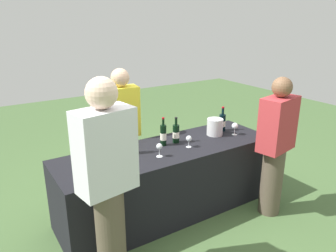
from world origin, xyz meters
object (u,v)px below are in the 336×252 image
(wine_bottle_2, at_px, (176,133))
(guest_1, at_px, (276,144))
(wine_glass_1, at_px, (159,147))
(ice_bucket, at_px, (215,127))
(wine_bottle_0, at_px, (132,143))
(server_pouring, at_px, (122,129))
(guest_0, at_px, (107,181))
(wine_glass_0, at_px, (107,158))
(wine_glass_2, at_px, (189,139))
(wine_bottle_1, at_px, (163,135))
(wine_glass_3, at_px, (235,126))
(wine_bottle_3, at_px, (222,122))

(wine_bottle_2, height_order, guest_1, guest_1)
(wine_glass_1, relative_size, ice_bucket, 0.71)
(wine_bottle_0, xyz_separation_m, server_pouring, (0.14, 0.54, -0.04))
(guest_0, height_order, guest_1, guest_0)
(wine_glass_0, bearing_deg, server_pouring, 55.08)
(wine_glass_2, bearing_deg, wine_glass_0, 178.42)
(wine_glass_2, distance_m, server_pouring, 0.85)
(wine_bottle_2, xyz_separation_m, guest_0, (-1.11, -0.72, 0.06))
(server_pouring, distance_m, guest_1, 1.74)
(wine_bottle_2, height_order, ice_bucket, wine_bottle_2)
(wine_glass_0, distance_m, ice_bucket, 1.43)
(wine_bottle_1, height_order, guest_0, guest_0)
(wine_glass_1, bearing_deg, ice_bucket, 12.27)
(wine_bottle_0, distance_m, guest_1, 1.52)
(wine_bottle_1, xyz_separation_m, guest_1, (0.96, -0.73, -0.07))
(wine_bottle_1, distance_m, wine_glass_3, 0.91)
(wine_glass_3, height_order, guest_1, guest_1)
(wine_bottle_1, height_order, wine_bottle_2, wine_bottle_1)
(wine_glass_2, bearing_deg, wine_glass_3, 1.68)
(wine_glass_3, distance_m, server_pouring, 1.33)
(wine_glass_2, height_order, ice_bucket, ice_bucket)
(wine_bottle_2, xyz_separation_m, wine_bottle_3, (0.70, 0.02, 0.00))
(wine_bottle_0, height_order, server_pouring, server_pouring)
(guest_1, bearing_deg, wine_bottle_2, 126.29)
(wine_glass_2, distance_m, wine_glass_3, 0.69)
(wine_glass_2, bearing_deg, guest_1, -35.35)
(wine_glass_3, bearing_deg, server_pouring, 148.43)
(wine_glass_2, xyz_separation_m, ice_bucket, (0.49, 0.15, 0.01))
(wine_bottle_3, relative_size, wine_glass_0, 2.32)
(guest_1, bearing_deg, wine_bottle_0, 140.91)
(wine_bottle_3, distance_m, wine_glass_0, 1.61)
(wine_bottle_0, bearing_deg, wine_glass_3, -6.94)
(guest_0, bearing_deg, wine_bottle_3, 13.05)
(wine_bottle_3, bearing_deg, wine_bottle_0, -178.18)
(wine_bottle_0, distance_m, wine_bottle_2, 0.55)
(wine_glass_0, bearing_deg, guest_1, -18.41)
(server_pouring, bearing_deg, wine_bottle_0, 82.19)
(wine_bottle_3, bearing_deg, ice_bucket, -159.09)
(wine_bottle_3, height_order, wine_glass_3, wine_bottle_3)
(wine_glass_0, xyz_separation_m, wine_glass_3, (1.62, -0.01, 0.02))
(wine_bottle_0, relative_size, wine_glass_3, 2.06)
(wine_bottle_2, distance_m, guest_1, 1.08)
(wine_bottle_2, relative_size, wine_glass_3, 1.97)
(wine_bottle_1, bearing_deg, wine_bottle_0, -176.95)
(wine_bottle_3, height_order, guest_1, guest_1)
(wine_bottle_1, distance_m, wine_bottle_2, 0.16)
(wine_bottle_1, distance_m, wine_glass_1, 0.31)
(wine_bottle_0, relative_size, wine_bottle_3, 1.01)
(wine_bottle_3, xyz_separation_m, guest_0, (-1.82, -0.74, 0.06))
(ice_bucket, height_order, guest_1, guest_1)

